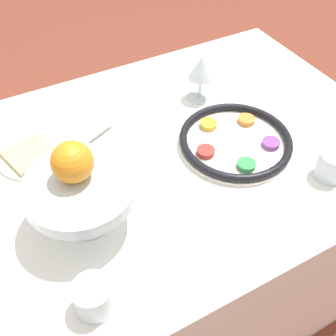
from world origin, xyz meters
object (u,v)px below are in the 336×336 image
Objects in this scene: orange_fruit at (72,162)px; napkin_roll at (88,133)px; cup_near at (332,165)px; cup_mid at (94,297)px; fruit_stand at (81,190)px; bread_plate at (30,155)px; seder_plate at (235,141)px; wine_glass at (201,69)px.

napkin_roll is at bearing -112.06° from orange_fruit.
cup_near is 0.61m from cup_mid.
fruit_stand is 0.07m from orange_fruit.
cup_mid is at bearing 90.75° from bread_plate.
seder_plate is at bearing -153.48° from cup_mid.
seder_plate is 0.52m from bread_plate.
orange_fruit is (-0.00, -0.02, 0.06)m from fruit_stand.
orange_fruit is at bearing -16.33° from cup_near.
napkin_roll is (-0.09, -0.25, -0.08)m from fruit_stand.
cup_mid is (0.15, 0.44, 0.01)m from napkin_roll.
wine_glass reaches higher than cup_mid.
fruit_stand is 0.21m from cup_mid.
seder_plate is 2.15× the size of wine_glass.
bread_plate is at bearing -1.53° from napkin_roll.
cup_mid reaches higher than bread_plate.
napkin_roll is at bearing 3.14° from wine_glass.
fruit_stand is at bearing 6.66° from seder_plate.
orange_fruit is at bearing -90.00° from fruit_stand.
wine_glass reaches higher than napkin_roll.
wine_glass is 0.36m from napkin_roll.
wine_glass is 0.51m from bread_plate.
wine_glass is 0.84× the size of bread_plate.
fruit_stand is at bearing 69.39° from napkin_roll.
napkin_roll is at bearing -31.65° from seder_plate.
orange_fruit reaches higher than cup_near.
fruit_stand reaches higher than cup_mid.
bread_plate is (0.06, -0.25, -0.09)m from fruit_stand.
cup_mid reaches higher than seder_plate.
bread_plate is (0.06, -0.24, -0.16)m from orange_fruit.
orange_fruit is 0.51× the size of bread_plate.
bread_plate is at bearing -23.14° from seder_plate.
cup_mid is (0.05, 0.20, -0.13)m from orange_fruit.
wine_glass is at bearing -150.63° from orange_fruit.
fruit_stand reaches higher than seder_plate.
fruit_stand is 0.58m from cup_near.
bread_plate is (0.48, -0.20, -0.01)m from seder_plate.
wine_glass is at bearing -178.28° from bread_plate.
cup_mid is at bearing 73.93° from fruit_stand.
wine_glass reaches higher than fruit_stand.
wine_glass is 0.43m from cup_near.
napkin_roll is (0.32, -0.20, 0.00)m from seder_plate.
bread_plate is 0.44m from cup_mid.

